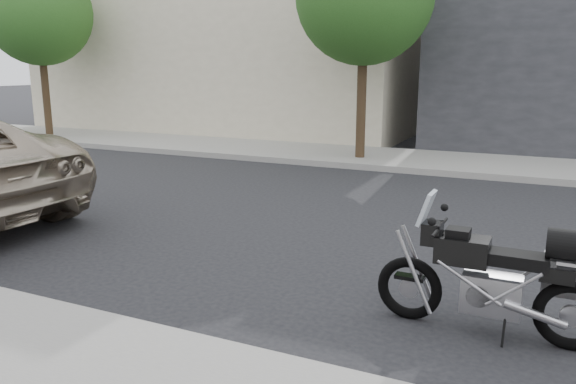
# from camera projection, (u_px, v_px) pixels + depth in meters

# --- Properties ---
(ground) EXTENTS (120.00, 120.00, 0.00)m
(ground) POSITION_uv_depth(u_px,v_px,m) (363.00, 233.00, 8.42)
(ground) COLOR black
(ground) RESTS_ON ground
(far_sidewalk) EXTENTS (44.00, 3.00, 0.15)m
(far_sidewalk) POSITION_uv_depth(u_px,v_px,m) (442.00, 162.00, 14.15)
(far_sidewalk) COLOR gray
(far_sidewalk) RESTS_ON ground
(far_building_cream) EXTENTS (14.00, 11.00, 8.00)m
(far_building_cream) POSITION_uv_depth(u_px,v_px,m) (256.00, 28.00, 23.19)
(far_building_cream) COLOR beige
(far_building_cream) RESTS_ON ground
(street_tree_right) EXTENTS (3.40, 3.40, 5.70)m
(street_tree_right) POSITION_uv_depth(u_px,v_px,m) (38.00, 13.00, 18.18)
(street_tree_right) COLOR #382819
(street_tree_right) RESTS_ON far_sidewalk
(motorcycle) EXTENTS (2.08, 0.67, 1.31)m
(motorcycle) POSITION_uv_depth(u_px,v_px,m) (504.00, 278.00, 5.13)
(motorcycle) COLOR black
(motorcycle) RESTS_ON ground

